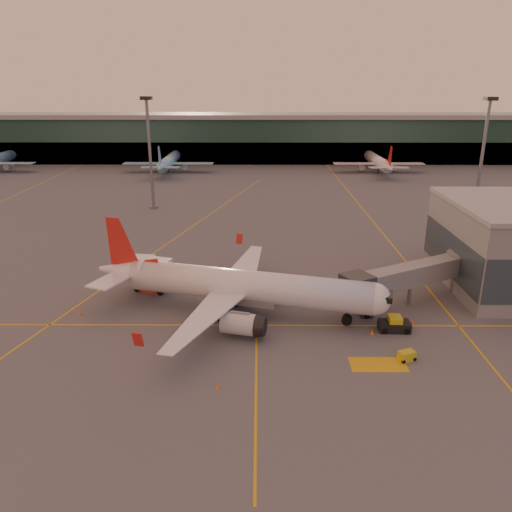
{
  "coord_description": "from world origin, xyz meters",
  "views": [
    {
      "loc": [
        5.26,
        -50.48,
        28.42
      ],
      "look_at": [
        4.84,
        16.81,
        5.0
      ],
      "focal_mm": 35.0,
      "sensor_mm": 36.0,
      "label": 1
    }
  ],
  "objects_px": {
    "gpu_cart": "(407,356)",
    "catering_truck": "(151,272)",
    "main_airplane": "(238,286)",
    "pushback_tug": "(394,325)"
  },
  "relations": [
    {
      "from": "gpu_cart",
      "to": "catering_truck",
      "type": "bearing_deg",
      "value": 125.87
    },
    {
      "from": "catering_truck",
      "to": "gpu_cart",
      "type": "relative_size",
      "value": 3.18
    },
    {
      "from": "main_airplane",
      "to": "gpu_cart",
      "type": "distance_m",
      "value": 22.17
    },
    {
      "from": "main_airplane",
      "to": "catering_truck",
      "type": "distance_m",
      "value": 15.07
    },
    {
      "from": "catering_truck",
      "to": "main_airplane",
      "type": "bearing_deg",
      "value": -11.89
    },
    {
      "from": "gpu_cart",
      "to": "pushback_tug",
      "type": "distance_m",
      "value": 6.82
    },
    {
      "from": "gpu_cart",
      "to": "pushback_tug",
      "type": "relative_size",
      "value": 0.56
    },
    {
      "from": "gpu_cart",
      "to": "main_airplane",
      "type": "bearing_deg",
      "value": 125.74
    },
    {
      "from": "gpu_cart",
      "to": "pushback_tug",
      "type": "bearing_deg",
      "value": 63.95
    },
    {
      "from": "main_airplane",
      "to": "catering_truck",
      "type": "xyz_separation_m",
      "value": [
        -12.85,
        7.78,
        -1.11
      ]
    }
  ]
}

